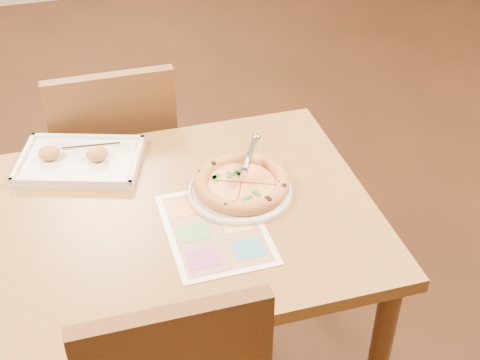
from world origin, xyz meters
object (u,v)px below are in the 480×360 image
object	(u,v)px
chair_far	(115,147)
plate	(240,192)
pizza	(241,183)
pizza_cutter	(249,159)
appetizer_tray	(79,161)
dining_table	(141,243)
menu	(215,228)

from	to	relation	value
chair_far	plate	world-z (taller)	chair_far
pizza	pizza_cutter	size ratio (longest dim) A/B	2.17
appetizer_tray	pizza	bearing A→B (deg)	-30.95
chair_far	pizza	distance (m)	0.66
dining_table	menu	world-z (taller)	menu
pizza	plate	bearing A→B (deg)	-125.92
appetizer_tray	menu	xyz separation A→B (m)	(0.32, -0.40, -0.01)
pizza_cutter	menu	size ratio (longest dim) A/B	0.35
pizza	menu	world-z (taller)	pizza
chair_far	appetizer_tray	world-z (taller)	chair_far
pizza_cutter	appetizer_tray	size ratio (longest dim) A/B	0.31
dining_table	appetizer_tray	world-z (taller)	appetizer_tray
dining_table	pizza	bearing A→B (deg)	7.98
plate	appetizer_tray	xyz separation A→B (m)	(-0.43, 0.27, 0.01)
dining_table	chair_far	distance (m)	0.61
plate	menu	xyz separation A→B (m)	(-0.11, -0.13, -0.01)
appetizer_tray	menu	world-z (taller)	appetizer_tray
menu	pizza_cutter	bearing A→B (deg)	50.37
chair_far	pizza	world-z (taller)	chair_far
pizza	appetizer_tray	size ratio (longest dim) A/B	0.66
dining_table	chair_far	world-z (taller)	chair_far
chair_far	appetizer_tray	xyz separation A→B (m)	(-0.13, -0.30, 0.17)
chair_far	pizza_cutter	distance (m)	0.67
dining_table	chair_far	bearing A→B (deg)	90.00
pizza_cutter	appetizer_tray	xyz separation A→B (m)	(-0.47, 0.22, -0.07)
dining_table	plate	size ratio (longest dim) A/B	4.39
dining_table	plate	xyz separation A→B (m)	(0.30, 0.03, 0.09)
pizza_cutter	appetizer_tray	bearing A→B (deg)	99.01
chair_far	pizza_cutter	world-z (taller)	chair_far
dining_table	appetizer_tray	bearing A→B (deg)	113.05
pizza	menu	distance (m)	0.18
chair_far	dining_table	bearing A→B (deg)	90.00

